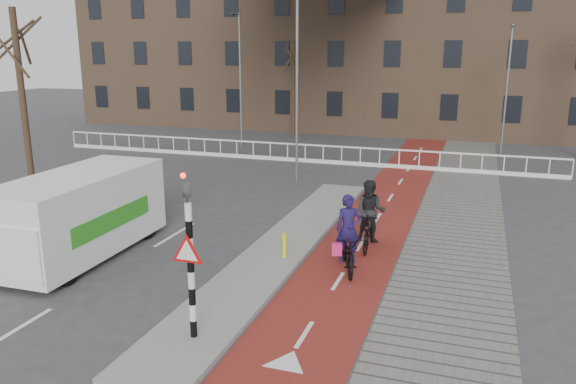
% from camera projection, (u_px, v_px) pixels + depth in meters
% --- Properties ---
extents(ground, '(120.00, 120.00, 0.00)m').
position_uv_depth(ground, '(257.00, 305.00, 13.35)').
color(ground, '#38383A').
rests_on(ground, ground).
extents(bike_lane, '(2.50, 60.00, 0.01)m').
position_uv_depth(bike_lane, '(387.00, 204.00, 22.06)').
color(bike_lane, maroon).
rests_on(bike_lane, ground).
extents(sidewalk, '(3.00, 60.00, 0.01)m').
position_uv_depth(sidewalk, '(461.00, 210.00, 21.19)').
color(sidewalk, slate).
rests_on(sidewalk, ground).
extents(curb_island, '(1.80, 16.00, 0.12)m').
position_uv_depth(curb_island, '(284.00, 246.00, 17.23)').
color(curb_island, gray).
rests_on(curb_island, ground).
extents(traffic_signal, '(0.80, 0.80, 3.68)m').
position_uv_depth(traffic_signal, '(190.00, 252.00, 11.19)').
color(traffic_signal, black).
rests_on(traffic_signal, curb_island).
extents(bollard, '(0.12, 0.12, 0.72)m').
position_uv_depth(bollard, '(284.00, 245.00, 16.03)').
color(bollard, yellow).
rests_on(bollard, curb_island).
extents(cyclist_near, '(1.38, 2.19, 2.13)m').
position_uv_depth(cyclist_near, '(348.00, 245.00, 15.28)').
color(cyclist_near, black).
rests_on(cyclist_near, bike_lane).
extents(cyclist_far, '(0.94, 2.03, 2.14)m').
position_uv_depth(cyclist_far, '(370.00, 221.00, 16.86)').
color(cyclist_far, black).
rests_on(cyclist_far, bike_lane).
extents(van, '(2.38, 5.73, 2.45)m').
position_uv_depth(van, '(79.00, 213.00, 16.28)').
color(van, white).
rests_on(van, ground).
extents(railing, '(28.00, 0.10, 0.99)m').
position_uv_depth(railing, '(288.00, 155.00, 30.43)').
color(railing, silver).
rests_on(railing, ground).
extents(townhouse_row, '(46.00, 10.00, 15.90)m').
position_uv_depth(townhouse_row, '(378.00, 23.00, 41.71)').
color(townhouse_row, '#7F6047').
rests_on(townhouse_row, ground).
extents(tree_left, '(0.25, 0.25, 7.42)m').
position_uv_depth(tree_left, '(24.00, 108.00, 21.48)').
color(tree_left, '#322216').
rests_on(tree_left, ground).
extents(tree_mid, '(0.24, 0.24, 6.53)m').
position_uv_depth(tree_mid, '(294.00, 89.00, 38.16)').
color(tree_mid, '#322216').
rests_on(tree_mid, ground).
extents(streetlight_near, '(0.12, 0.12, 8.42)m').
position_uv_depth(streetlight_near, '(297.00, 89.00, 24.62)').
color(streetlight_near, slate).
rests_on(streetlight_near, ground).
extents(streetlight_left, '(0.12, 0.12, 8.01)m').
position_uv_depth(streetlight_left, '(240.00, 81.00, 34.57)').
color(streetlight_left, slate).
rests_on(streetlight_left, ground).
extents(streetlight_right, '(0.12, 0.12, 7.23)m').
position_uv_depth(streetlight_right, '(507.00, 91.00, 31.74)').
color(streetlight_right, slate).
rests_on(streetlight_right, ground).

